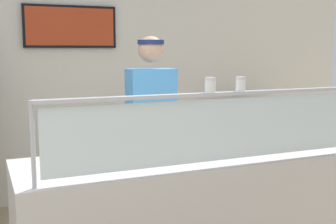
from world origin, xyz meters
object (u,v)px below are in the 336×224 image
(pizza_box_stack, at_px, (258,110))
(parmesan_shaker, at_px, (210,86))
(pizza_tray, at_px, (184,150))
(pizza_server, at_px, (182,148))
(pepper_flake_shaker, at_px, (241,85))
(worker_figure, at_px, (152,129))

(pizza_box_stack, bearing_deg, parmesan_shaker, -130.84)
(parmesan_shaker, bearing_deg, pizza_tray, 86.23)
(parmesan_shaker, bearing_deg, pizza_server, 89.76)
(pizza_server, distance_m, pizza_box_stack, 2.48)
(pepper_flake_shaker, distance_m, pizza_box_stack, 2.67)
(pizza_tray, bearing_deg, worker_figure, 88.48)
(pepper_flake_shaker, relative_size, worker_figure, 0.05)
(pizza_tray, distance_m, pizza_server, 0.04)
(pizza_tray, distance_m, pizza_box_stack, 2.44)
(parmesan_shaker, distance_m, pepper_flake_shaker, 0.21)
(pizza_server, relative_size, pepper_flake_shaker, 3.16)
(worker_figure, relative_size, pizza_box_stack, 3.70)
(pizza_tray, height_order, worker_figure, worker_figure)
(parmesan_shaker, height_order, pizza_box_stack, parmesan_shaker)
(pizza_box_stack, bearing_deg, pizza_server, -136.66)
(pizza_server, distance_m, worker_figure, 0.68)
(pepper_flake_shaker, relative_size, pizza_box_stack, 0.19)
(pizza_tray, bearing_deg, pepper_flake_shaker, -65.91)
(pizza_server, height_order, worker_figure, worker_figure)
(pizza_server, xyz_separation_m, worker_figure, (0.04, 0.67, 0.02))
(parmesan_shaker, distance_m, pizza_box_stack, 2.80)
(pizza_server, xyz_separation_m, parmesan_shaker, (-0.00, -0.39, 0.45))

